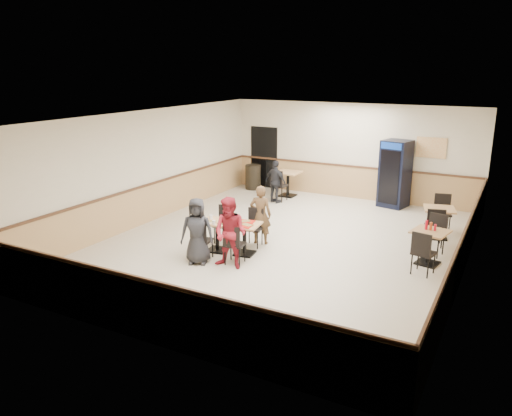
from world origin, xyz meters
The scene contains 20 objects.
ground centered at (0.00, 0.00, 0.00)m, with size 10.00×10.00×0.00m, color beige.
room_shell centered at (1.78, 2.55, 0.58)m, with size 10.00×10.00×10.00m.
main_table centered at (-0.81, -1.09, 0.48)m, with size 1.42×0.86×0.72m.
main_chairs centered at (-0.86, -1.09, 0.45)m, with size 1.40×1.72×0.91m.
diner_woman_left centered at (-1.12, -1.95, 0.72)m, with size 0.70×0.46×1.44m, color black.
diner_woman_right centered at (-0.36, -1.84, 0.76)m, with size 0.74×0.57×1.52m, color maroon.
diner_man_opposite centered at (-0.51, -0.22, 0.71)m, with size 0.52×0.34×1.42m, color brown.
lone_diner centered at (-1.82, 3.28, 0.66)m, with size 0.78×0.32×1.33m, color black.
tabletop_clutter centered at (-0.72, -1.12, 0.74)m, with size 1.16×0.69×0.12m.
side_table_near centered at (3.26, 0.31, 0.50)m, with size 0.82×0.82×0.75m.
side_table_near_chair_south centered at (3.26, -0.28, 0.47)m, with size 0.44×0.44×0.95m, color black, non-canonical shape.
side_table_near_chair_north centered at (3.26, 0.91, 0.47)m, with size 0.44×0.44×0.95m, color black, non-canonical shape.
side_table_far centered at (3.16, 2.18, 0.51)m, with size 0.86×0.86×0.76m.
side_table_far_chair_south centered at (3.16, 1.57, 0.48)m, with size 0.45×0.45×0.97m, color black, non-canonical shape.
side_table_far_chair_north centered at (3.16, 2.79, 0.48)m, with size 0.45×0.45×0.97m, color black, non-canonical shape.
condiment_caddy centered at (3.23, 0.36, 0.84)m, with size 0.23×0.06×0.20m.
back_table centered at (-1.82, 4.20, 0.54)m, with size 0.77×0.77×0.81m.
back_table_chair_lone centered at (-1.82, 3.55, 0.51)m, with size 0.48×0.48×1.03m, color black, non-canonical shape.
pepsi_cooler centered at (1.50, 4.59, 1.00)m, with size 0.90×0.90×2.00m.
trash_bin centered at (-3.30, 4.55, 0.42)m, with size 0.53×0.53×0.84m, color black.
Camera 1 is at (4.72, -10.20, 4.07)m, focal length 35.00 mm.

